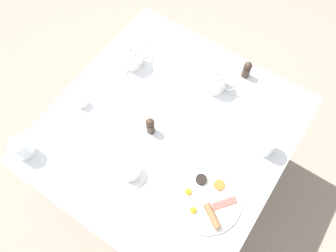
{
  "coord_description": "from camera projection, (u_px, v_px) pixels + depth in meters",
  "views": [
    {
      "loc": [
        -0.38,
        0.55,
        2.09
      ],
      "look_at": [
        0.0,
        0.0,
        0.74
      ],
      "focal_mm": 35.0,
      "sensor_mm": 36.0,
      "label": 1
    }
  ],
  "objects": [
    {
      "name": "table",
      "position": [
        168.0,
        133.0,
        1.58
      ],
      "size": [
        1.07,
        1.12,
        0.72
      ],
      "color": "silver",
      "rests_on": "ground_plane"
    },
    {
      "name": "breakfast_plate",
      "position": [
        206.0,
        199.0,
        1.37
      ],
      "size": [
        0.3,
        0.3,
        0.04
      ],
      "color": "white",
      "rests_on": "table"
    },
    {
      "name": "water_glass_tall",
      "position": [
        22.0,
        148.0,
        1.43
      ],
      "size": [
        0.08,
        0.08,
        0.11
      ],
      "color": "white",
      "rests_on": "table"
    },
    {
      "name": "teapot_far",
      "position": [
        132.0,
        57.0,
        1.65
      ],
      "size": [
        0.11,
        0.19,
        0.13
      ],
      "rotation": [
        0.0,
        0.0,
        1.22
      ],
      "color": "white",
      "rests_on": "table"
    },
    {
      "name": "pepper_grinder",
      "position": [
        247.0,
        69.0,
        1.61
      ],
      "size": [
        0.04,
        0.04,
        0.1
      ],
      "color": "#38281E",
      "rests_on": "table"
    },
    {
      "name": "teacup_with_saucer_left",
      "position": [
        130.0,
        171.0,
        1.41
      ],
      "size": [
        0.14,
        0.14,
        0.06
      ],
      "color": "white",
      "rests_on": "table"
    },
    {
      "name": "water_glass_short",
      "position": [
        268.0,
        145.0,
        1.43
      ],
      "size": [
        0.08,
        0.08,
        0.11
      ],
      "color": "white",
      "rests_on": "table"
    },
    {
      "name": "teapot_near",
      "position": [
        216.0,
        81.0,
        1.58
      ],
      "size": [
        0.2,
        0.11,
        0.13
      ],
      "rotation": [
        0.0,
        0.0,
        0.19
      ],
      "color": "white",
      "rests_on": "table"
    },
    {
      "name": "knife_by_plate",
      "position": [
        119.0,
        122.0,
        1.54
      ],
      "size": [
        0.2,
        0.09,
        0.0
      ],
      "rotation": [
        0.0,
        0.0,
        4.33
      ],
      "color": "silver",
      "rests_on": "table"
    },
    {
      "name": "fork_by_plate",
      "position": [
        73.0,
        177.0,
        1.42
      ],
      "size": [
        0.03,
        0.18,
        0.0
      ],
      "rotation": [
        0.0,
        0.0,
        0.07
      ],
      "color": "silver",
      "rests_on": "table"
    },
    {
      "name": "salt_grinder",
      "position": [
        150.0,
        125.0,
        1.48
      ],
      "size": [
        0.04,
        0.04,
        0.1
      ],
      "color": "#38281E",
      "rests_on": "table"
    },
    {
      "name": "ground_plane",
      "position": [
        168.0,
        175.0,
        2.17
      ],
      "size": [
        8.0,
        8.0,
        0.0
      ],
      "primitive_type": "plane",
      "color": "gray"
    },
    {
      "name": "creamer_jug",
      "position": [
        81.0,
        101.0,
        1.56
      ],
      "size": [
        0.08,
        0.06,
        0.05
      ],
      "color": "white",
      "rests_on": "table"
    }
  ]
}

